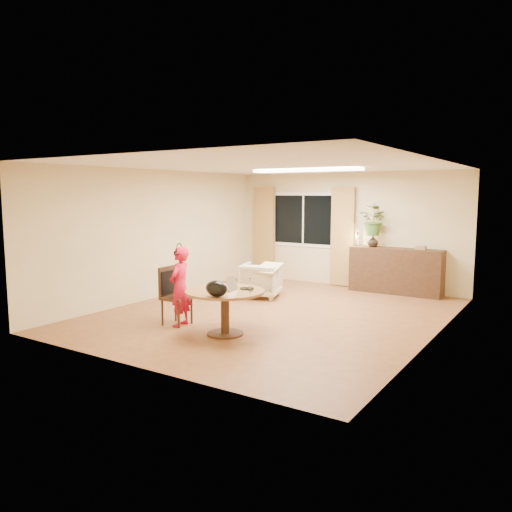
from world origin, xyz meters
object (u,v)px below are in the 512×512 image
(dining_table, at_px, (225,300))
(armchair, at_px, (261,280))
(child, at_px, (180,287))
(sideboard, at_px, (396,271))
(dining_chair, at_px, (177,296))

(dining_table, relative_size, armchair, 1.54)
(dining_table, bearing_deg, child, 179.72)
(armchair, relative_size, sideboard, 0.40)
(child, bearing_deg, armchair, 170.31)
(dining_table, bearing_deg, armchair, 111.07)
(child, bearing_deg, dining_chair, -122.69)
(armchair, bearing_deg, dining_table, 94.65)
(dining_table, distance_m, armchair, 2.81)
(armchair, height_order, sideboard, sideboard)
(dining_table, xyz_separation_m, armchair, (-1.01, 2.62, -0.18))
(dining_chair, bearing_deg, dining_table, -5.04)
(child, xyz_separation_m, sideboard, (2.09, 4.51, -0.16))
(armchair, xyz_separation_m, sideboard, (2.20, 1.90, 0.13))
(dining_table, xyz_separation_m, dining_chair, (-1.00, 0.04, -0.06))
(dining_table, height_order, sideboard, sideboard)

